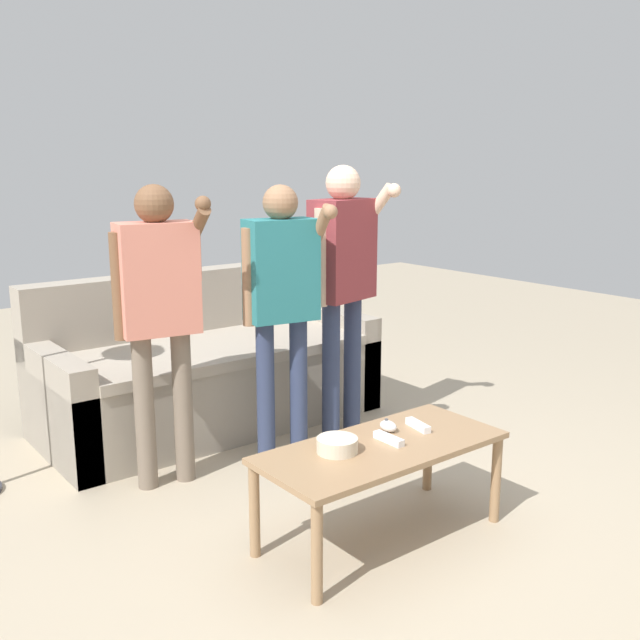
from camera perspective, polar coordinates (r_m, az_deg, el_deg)
name	(u,v)px	position (r m, az deg, el deg)	size (l,w,h in m)	color
ground_plane	(372,520)	(3.38, 4.08, -15.40)	(12.00, 12.00, 0.00)	tan
couch	(207,372)	(4.51, -8.91, -4.04)	(1.99, 0.91, 0.90)	#9E9384
coffee_table	(382,457)	(3.09, 4.86, -10.65)	(1.07, 0.48, 0.42)	#997551
snack_bowl	(337,445)	(2.97, 1.36, -9.79)	(0.17, 0.17, 0.06)	beige
game_remote_nunchuk	(388,426)	(3.20, 5.38, -8.29)	(0.06, 0.09, 0.05)	white
player_left	(159,301)	(3.52, -12.54, 1.47)	(0.43, 0.35, 1.47)	#756656
player_center	(282,291)	(3.76, -3.03, 2.31)	(0.42, 0.39, 1.46)	#2D3856
player_right	(343,270)	(4.07, 1.82, 3.94)	(0.50, 0.34, 1.55)	#2D3856
game_remote_wand_near	(389,439)	(3.09, 5.42, -9.27)	(0.04, 0.15, 0.03)	white
game_remote_wand_far	(418,425)	(3.25, 7.71, -8.20)	(0.06, 0.15, 0.03)	white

